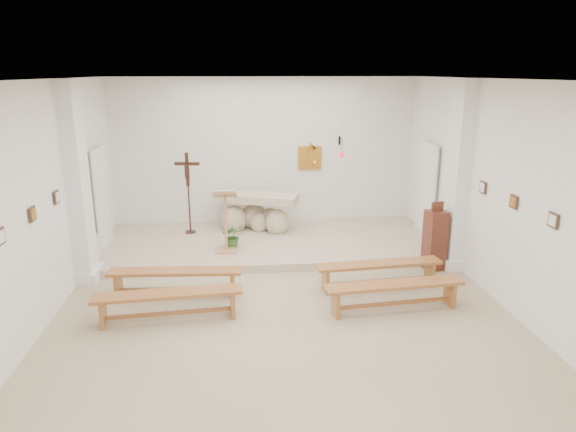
{
  "coord_description": "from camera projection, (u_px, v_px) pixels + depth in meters",
  "views": [
    {
      "loc": [
        -0.65,
        -6.89,
        3.6
      ],
      "look_at": [
        0.2,
        1.6,
        1.2
      ],
      "focal_mm": 32.0,
      "sensor_mm": 36.0,
      "label": 1
    }
  ],
  "objects": [
    {
      "name": "potted_plant",
      "position": [
        233.0,
        236.0,
        10.39
      ],
      "size": [
        0.46,
        0.41,
        0.48
      ],
      "primitive_type": "imported",
      "rotation": [
        0.0,
        0.0,
        0.07
      ],
      "color": "#335E25",
      "rests_on": "sanctuary_platform"
    },
    {
      "name": "bench_right_second",
      "position": [
        394.0,
        290.0,
        7.94
      ],
      "size": [
        2.21,
        0.54,
        0.46
      ],
      "rotation": [
        0.0,
        0.0,
        0.09
      ],
      "color": "#AD7032",
      "rests_on": "ground"
    },
    {
      "name": "wall_back",
      "position": [
        265.0,
        154.0,
        11.95
      ],
      "size": [
        7.0,
        0.02,
        3.5
      ],
      "primitive_type": "cube",
      "color": "white",
      "rests_on": "ground"
    },
    {
      "name": "station_frame_right_front",
      "position": [
        553.0,
        220.0,
        6.74
      ],
      "size": [
        0.03,
        0.2,
        0.2
      ],
      "primitive_type": "cube",
      "color": "#412A1C",
      "rests_on": "wall_right"
    },
    {
      "name": "lectern",
      "position": [
        226.0,
        221.0,
        10.05
      ],
      "size": [
        0.47,
        0.4,
        1.29
      ],
      "rotation": [
        0.0,
        0.0,
        0.01
      ],
      "color": "tan",
      "rests_on": "sanctuary_platform"
    },
    {
      "name": "sanctuary_platform",
      "position": [
        270.0,
        243.0,
        10.97
      ],
      "size": [
        6.98,
        3.0,
        0.15
      ],
      "primitive_type": "cube",
      "color": "beige",
      "rests_on": "ground"
    },
    {
      "name": "donation_pedestal",
      "position": [
        435.0,
        240.0,
        9.59
      ],
      "size": [
        0.4,
        0.4,
        1.31
      ],
      "rotation": [
        0.0,
        0.0,
        0.15
      ],
      "color": "#512117",
      "rests_on": "ground"
    },
    {
      "name": "wall_right",
      "position": [
        522.0,
        203.0,
        7.5
      ],
      "size": [
        0.02,
        10.0,
        3.5
      ],
      "primitive_type": "cube",
      "color": "white",
      "rests_on": "ground"
    },
    {
      "name": "pilaster_right",
      "position": [
        458.0,
        176.0,
        9.41
      ],
      "size": [
        0.26,
        0.55,
        3.5
      ],
      "primitive_type": "cube",
      "color": "white",
      "rests_on": "ground"
    },
    {
      "name": "station_frame_left_rear",
      "position": [
        57.0,
        197.0,
        7.99
      ],
      "size": [
        0.03,
        0.2,
        0.2
      ],
      "primitive_type": "cube",
      "color": "#412A1C",
      "rests_on": "wall_left"
    },
    {
      "name": "radiator_left",
      "position": [
        94.0,
        252.0,
        9.82
      ],
      "size": [
        0.1,
        0.85,
        0.52
      ],
      "primitive_type": "cube",
      "color": "silver",
      "rests_on": "ground"
    },
    {
      "name": "wall_left",
      "position": [
        25.0,
        216.0,
        6.83
      ],
      "size": [
        0.02,
        10.0,
        3.5
      ],
      "primitive_type": "cube",
      "color": "white",
      "rests_on": "ground"
    },
    {
      "name": "station_frame_right_rear",
      "position": [
        483.0,
        187.0,
        8.66
      ],
      "size": [
        0.03,
        0.2,
        0.2
      ],
      "primitive_type": "cube",
      "color": "#412A1C",
      "rests_on": "wall_right"
    },
    {
      "name": "crucifix_stand",
      "position": [
        188.0,
        187.0,
        11.14
      ],
      "size": [
        0.54,
        0.24,
        1.79
      ],
      "rotation": [
        0.0,
        0.0,
        -0.14
      ],
      "color": "#341910",
      "rests_on": "sanctuary_platform"
    },
    {
      "name": "sanctuary_lamp",
      "position": [
        341.0,
        152.0,
        11.83
      ],
      "size": [
        0.11,
        0.36,
        0.44
      ],
      "color": "black",
      "rests_on": "wall_back"
    },
    {
      "name": "bench_left_front",
      "position": [
        175.0,
        277.0,
        8.46
      ],
      "size": [
        2.2,
        0.5,
        0.46
      ],
      "rotation": [
        0.0,
        0.0,
        -0.07
      ],
      "color": "#AD7032",
      "rests_on": "ground"
    },
    {
      "name": "bench_right_front",
      "position": [
        379.0,
        269.0,
        8.79
      ],
      "size": [
        2.21,
        0.53,
        0.46
      ],
      "rotation": [
        0.0,
        0.0,
        0.09
      ],
      "color": "#AD7032",
      "rests_on": "ground"
    },
    {
      "name": "ground",
      "position": [
        285.0,
        322.0,
        7.64
      ],
      "size": [
        7.0,
        10.0,
        0.0
      ],
      "primitive_type": "cube",
      "color": "tan",
      "rests_on": "ground"
    },
    {
      "name": "ceiling",
      "position": [
        285.0,
        81.0,
        6.69
      ],
      "size": [
        7.0,
        10.0,
        0.02
      ],
      "primitive_type": "cube",
      "color": "silver",
      "rests_on": "wall_back"
    },
    {
      "name": "radiator_right",
      "position": [
        440.0,
        241.0,
        10.48
      ],
      "size": [
        0.1,
        0.85,
        0.52
      ],
      "primitive_type": "cube",
      "color": "silver",
      "rests_on": "ground"
    },
    {
      "name": "station_frame_left_front",
      "position": [
        0.0,
        237.0,
        6.08
      ],
      "size": [
        0.03,
        0.2,
        0.2
      ],
      "primitive_type": "cube",
      "color": "#412A1C",
      "rests_on": "wall_left"
    },
    {
      "name": "station_frame_right_mid",
      "position": [
        514.0,
        202.0,
        7.7
      ],
      "size": [
        0.03,
        0.2,
        0.2
      ],
      "primitive_type": "cube",
      "color": "#412A1C",
      "rests_on": "wall_right"
    },
    {
      "name": "gold_wall_relief",
      "position": [
        310.0,
        158.0,
        12.04
      ],
      "size": [
        0.55,
        0.04,
        0.55
      ],
      "primitive_type": "cube",
      "color": "gold",
      "rests_on": "wall_back"
    },
    {
      "name": "bench_left_second",
      "position": [
        169.0,
        299.0,
        7.61
      ],
      "size": [
        2.2,
        0.52,
        0.46
      ],
      "rotation": [
        0.0,
        0.0,
        0.08
      ],
      "color": "#AD7032",
      "rests_on": "ground"
    },
    {
      "name": "station_frame_left_mid",
      "position": [
        32.0,
        214.0,
        7.03
      ],
      "size": [
        0.03,
        0.2,
        0.2
      ],
      "primitive_type": "cube",
      "color": "#412A1C",
      "rests_on": "wall_left"
    },
    {
      "name": "altar",
      "position": [
        257.0,
        215.0,
        11.54
      ],
      "size": [
        1.89,
        1.2,
        0.91
      ],
      "rotation": [
        0.0,
        0.0,
        -0.32
      ],
      "color": "beige",
      "rests_on": "sanctuary_platform"
    },
    {
      "name": "pilaster_left",
      "position": [
        78.0,
        184.0,
        8.76
      ],
      "size": [
        0.26,
        0.55,
        3.5
      ],
      "primitive_type": "cube",
      "color": "white",
      "rests_on": "ground"
    }
  ]
}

